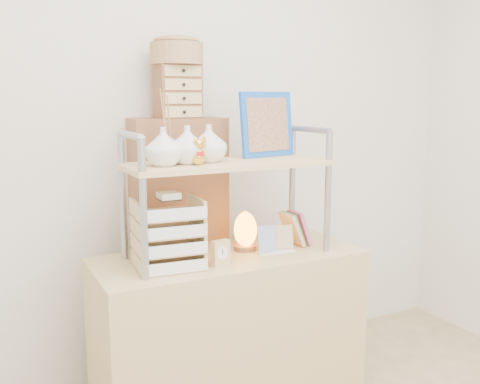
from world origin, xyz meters
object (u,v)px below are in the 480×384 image
object	(u,v)px
cabinet	(179,253)
letter_tray	(169,238)
desk	(229,333)
salt_lamp	(245,230)

from	to	relation	value
cabinet	letter_tray	distance (m)	0.51
cabinet	desk	bearing A→B (deg)	-71.48
desk	salt_lamp	distance (m)	0.48
cabinet	salt_lamp	xyz separation A→B (m)	(0.20, -0.34, 0.17)
desk	salt_lamp	size ratio (longest dim) A/B	6.60
desk	letter_tray	world-z (taller)	letter_tray
desk	letter_tray	size ratio (longest dim) A/B	3.76
letter_tray	salt_lamp	bearing A→B (deg)	12.33
letter_tray	salt_lamp	world-z (taller)	letter_tray
salt_lamp	cabinet	bearing A→B (deg)	120.72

